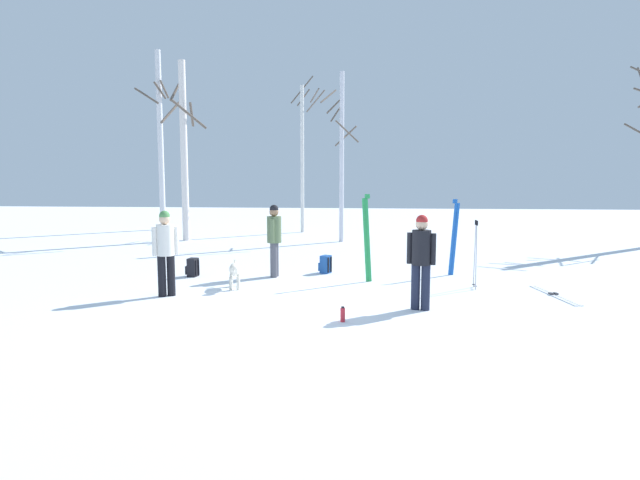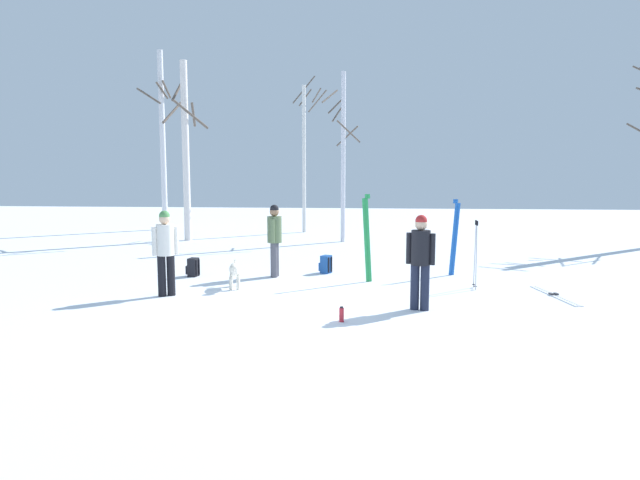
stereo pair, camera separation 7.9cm
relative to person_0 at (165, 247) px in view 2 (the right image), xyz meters
The scene contains 16 objects.
ground_plane 2.77m from the person_0, 16.48° to the right, with size 60.00×60.00×0.00m, color white.
person_0 is the anchor object (origin of this frame).
person_1 5.00m from the person_0, ahead, with size 0.51×0.34×1.72m.
person_2 2.90m from the person_0, 51.93° to the left, with size 0.34×0.52×1.72m.
dog 1.56m from the person_0, 35.28° to the left, with size 0.35×0.88×0.57m.
ski_pair_planted_0 4.39m from the person_0, 25.27° to the left, with size 0.24×0.07×1.99m.
ski_pair_planted_1 6.72m from the person_0, 25.74° to the left, with size 0.25×0.09×1.84m.
ski_pair_lying_0 7.85m from the person_0, ahead, with size 0.48×1.85×0.05m.
ski_poles_0 6.41m from the person_0, 11.79° to the left, with size 0.07×0.28×1.46m.
backpack_0 2.28m from the person_0, 94.46° to the left, with size 0.31×0.28×0.44m.
backpack_1 4.19m from the person_0, 44.29° to the left, with size 0.34×0.32×0.44m.
water_bottle_0 4.05m from the person_0, 24.41° to the right, with size 0.08×0.08×0.26m.
birch_tree_0 14.36m from the person_0, 111.17° to the left, with size 1.34×1.22×7.69m.
birch_tree_1 9.89m from the person_0, 106.38° to the left, with size 1.64×1.63×6.46m.
birch_tree_2 12.83m from the person_0, 84.44° to the left, with size 1.50×1.26×6.50m.
birch_tree_3 10.09m from the person_0, 72.33° to the left, with size 1.38×1.37×6.00m.
Camera 2 is at (1.64, -9.88, 2.43)m, focal length 31.27 mm.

